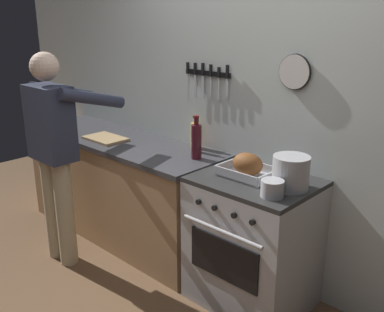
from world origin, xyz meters
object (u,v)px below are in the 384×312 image
(stock_pot, at_px, (291,172))
(cutting_board, at_px, (105,138))
(bottle_wine_red, at_px, (196,141))
(person_cook, at_px, (55,147))
(bottle_hot_sauce, at_px, (197,142))
(stove, at_px, (253,241))
(roasting_pan, at_px, (247,167))
(saucepan, at_px, (272,188))
(bottle_cooking_oil, at_px, (195,134))

(stock_pot, height_order, cutting_board, stock_pot)
(bottle_wine_red, bearing_deg, stock_pot, -2.39)
(person_cook, distance_m, bottle_hot_sauce, 1.08)
(person_cook, distance_m, stock_pot, 1.79)
(stove, distance_m, roasting_pan, 0.52)
(bottle_wine_red, bearing_deg, person_cook, -143.42)
(bottle_wine_red, relative_size, bottle_hot_sauce, 1.65)
(stove, xyz_separation_m, saucepan, (0.23, -0.17, 0.50))
(person_cook, xyz_separation_m, bottle_wine_red, (0.87, 0.64, 0.08))
(cutting_board, relative_size, bottle_wine_red, 1.12)
(stove, xyz_separation_m, bottle_wine_red, (-0.57, 0.05, 0.59))
(roasting_pan, xyz_separation_m, bottle_cooking_oil, (-0.70, 0.25, 0.04))
(stove, bearing_deg, saucepan, -35.76)
(saucepan, xyz_separation_m, cutting_board, (-1.71, 0.06, -0.04))
(cutting_board, bearing_deg, bottle_hot_sauce, 19.37)
(saucepan, height_order, bottle_cooking_oil, bottle_cooking_oil)
(roasting_pan, distance_m, bottle_wine_red, 0.50)
(person_cook, height_order, bottle_wine_red, person_cook)
(cutting_board, xyz_separation_m, bottle_wine_red, (0.91, 0.15, 0.13))
(roasting_pan, bearing_deg, bottle_wine_red, 174.63)
(roasting_pan, bearing_deg, cutting_board, -175.61)
(roasting_pan, xyz_separation_m, stock_pot, (0.31, 0.01, 0.03))
(stove, distance_m, cutting_board, 1.55)
(bottle_hot_sauce, xyz_separation_m, bottle_cooking_oil, (-0.09, 0.07, 0.03))
(person_cook, distance_m, bottle_cooking_oil, 1.08)
(saucepan, bearing_deg, person_cook, -165.71)
(bottle_cooking_oil, bearing_deg, bottle_hot_sauce, -38.71)
(bottle_wine_red, relative_size, bottle_cooking_oil, 1.26)
(stock_pot, xyz_separation_m, bottle_cooking_oil, (-1.01, 0.23, 0.00))
(bottle_cooking_oil, bearing_deg, cutting_board, -153.32)
(saucepan, bearing_deg, bottle_wine_red, 164.80)
(saucepan, bearing_deg, stock_pot, 87.69)
(roasting_pan, relative_size, saucepan, 2.59)
(stove, distance_m, person_cook, 1.63)
(stock_pot, relative_size, cutting_board, 0.62)
(saucepan, bearing_deg, stove, 144.24)
(roasting_pan, bearing_deg, bottle_hot_sauce, 164.05)
(roasting_pan, distance_m, bottle_cooking_oil, 0.74)
(bottle_hot_sauce, bearing_deg, saucepan, -20.71)
(person_cook, xyz_separation_m, bottle_cooking_oil, (0.67, 0.84, 0.06))
(stock_pot, bearing_deg, person_cook, -160.02)
(stock_pot, distance_m, bottle_cooking_oil, 1.04)
(stove, distance_m, saucepan, 0.58)
(roasting_pan, height_order, bottle_hot_sauce, bottle_hot_sauce)
(stock_pot, bearing_deg, bottle_cooking_oil, 166.96)
(stock_pot, xyz_separation_m, bottle_wine_red, (-0.81, 0.03, 0.03))
(roasting_pan, distance_m, cutting_board, 1.41)
(bottle_wine_red, bearing_deg, bottle_cooking_oil, 135.02)
(cutting_board, bearing_deg, stock_pot, 4.02)
(roasting_pan, bearing_deg, stock_pot, 2.39)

